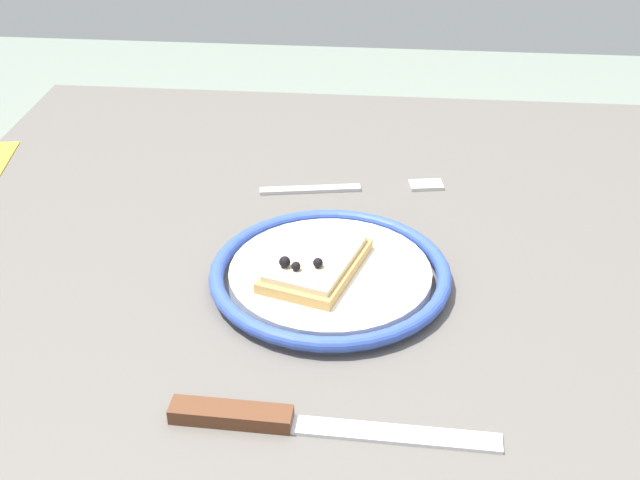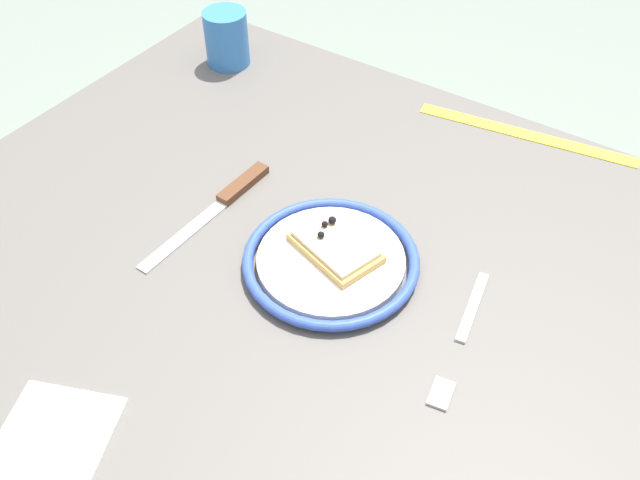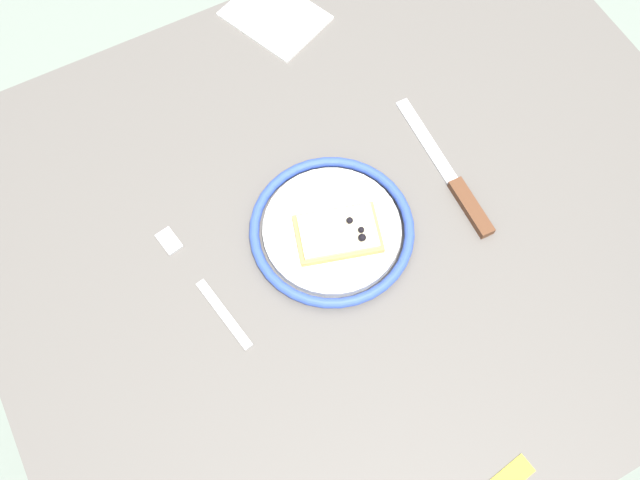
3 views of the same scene
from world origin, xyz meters
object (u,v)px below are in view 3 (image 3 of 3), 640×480
plate (333,231)px  knife (458,189)px  napkin (275,16)px  pizza_slice_near (338,233)px  fork (203,286)px  dining_table (360,243)px

plate → knife: (0.18, -0.02, -0.00)m
plate → knife: plate is taller
knife → napkin: knife is taller
plate → napkin: 0.38m
pizza_slice_near → fork: (-0.19, 0.02, -0.02)m
dining_table → plate: 0.11m
plate → dining_table: bearing=2.5°
fork → napkin: (0.28, 0.35, -0.00)m
pizza_slice_near → napkin: size_ratio=0.87×
plate → pizza_slice_near: bearing=-78.3°
napkin → pizza_slice_near: bearing=-104.1°
plate → pizza_slice_near: (0.00, -0.01, 0.01)m
dining_table → knife: 0.17m
knife → napkin: 0.40m
knife → fork: knife is taller
dining_table → napkin: (0.05, 0.37, 0.09)m
knife → fork: size_ratio=1.20×
dining_table → napkin: size_ratio=7.00×
dining_table → pizza_slice_near: pizza_slice_near is taller
plate → fork: (-0.18, 0.01, -0.01)m
dining_table → fork: (-0.23, 0.01, 0.09)m
plate → pizza_slice_near: size_ratio=1.75×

